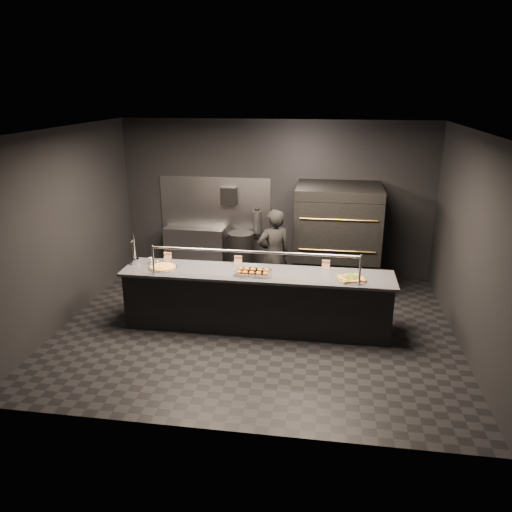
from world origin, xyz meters
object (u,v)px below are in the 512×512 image
(towel_dispenser, at_px, (229,196))
(service_counter, at_px, (257,300))
(slider_tray_b, at_px, (256,272))
(prep_shelf, at_px, (195,250))
(round_pizza, at_px, (163,267))
(trash_bin, at_px, (241,254))
(beer_tap, at_px, (134,254))
(worker, at_px, (274,255))
(slider_tray_a, at_px, (249,272))
(square_pizza, at_px, (351,279))
(fire_extinguisher, at_px, (257,222))
(pizza_oven, at_px, (337,237))

(towel_dispenser, bearing_deg, service_counter, -69.37)
(towel_dispenser, xyz_separation_m, slider_tray_b, (0.90, -2.47, -0.60))
(prep_shelf, distance_m, towel_dispenser, 1.31)
(round_pizza, height_order, trash_bin, round_pizza)
(beer_tap, bearing_deg, worker, 27.16)
(slider_tray_b, relative_size, worker, 0.31)
(slider_tray_b, bearing_deg, beer_tap, 175.15)
(slider_tray_a, xyz_separation_m, square_pizza, (1.50, -0.03, -0.01))
(service_counter, distance_m, prep_shelf, 2.82)
(slider_tray_b, distance_m, square_pizza, 1.40)
(slider_tray_b, bearing_deg, service_counter, 89.82)
(fire_extinguisher, relative_size, square_pizza, 1.14)
(fire_extinguisher, xyz_separation_m, trash_bin, (-0.29, -0.18, -0.62))
(pizza_oven, height_order, towel_dispenser, pizza_oven)
(towel_dispenser, xyz_separation_m, trash_bin, (0.26, -0.17, -1.11))
(trash_bin, distance_m, worker, 1.37)
(prep_shelf, relative_size, towel_dispenser, 3.43)
(service_counter, height_order, slider_tray_a, service_counter)
(slider_tray_b, bearing_deg, square_pizza, -0.97)
(pizza_oven, relative_size, square_pizza, 4.30)
(fire_extinguisher, distance_m, round_pizza, 2.68)
(trash_bin, bearing_deg, round_pizza, -109.68)
(prep_shelf, xyz_separation_m, beer_tap, (-0.35, -2.23, 0.63))
(round_pizza, bearing_deg, worker, 37.07)
(pizza_oven, relative_size, worker, 1.18)
(prep_shelf, distance_m, worker, 2.12)
(slider_tray_a, xyz_separation_m, trash_bin, (-0.54, 2.29, -0.51))
(prep_shelf, bearing_deg, slider_tray_b, -56.32)
(service_counter, bearing_deg, pizza_oven, 57.73)
(prep_shelf, relative_size, fire_extinguisher, 2.38)
(service_counter, xyz_separation_m, beer_tap, (-1.95, 0.09, 0.61))
(towel_dispenser, height_order, fire_extinguisher, towel_dispenser)
(slider_tray_a, bearing_deg, worker, 79.47)
(square_pizza, height_order, worker, worker)
(round_pizza, bearing_deg, pizza_oven, 36.21)
(service_counter, xyz_separation_m, square_pizza, (1.40, -0.10, 0.47))
(slider_tray_b, distance_m, worker, 1.24)
(trash_bin, bearing_deg, service_counter, -73.88)
(service_counter, xyz_separation_m, fire_extinguisher, (-0.35, 2.40, 0.60))
(round_pizza, bearing_deg, trash_bin, 70.32)
(service_counter, bearing_deg, slider_tray_a, -145.05)
(round_pizza, xyz_separation_m, trash_bin, (0.81, 2.26, -0.50))
(service_counter, xyz_separation_m, slider_tray_a, (-0.10, -0.07, 0.48))
(beer_tap, relative_size, slider_tray_a, 1.14)
(prep_shelf, xyz_separation_m, slider_tray_a, (1.50, -2.39, 0.50))
(fire_extinguisher, height_order, round_pizza, fire_extinguisher)
(prep_shelf, bearing_deg, round_pizza, -86.36)
(beer_tap, relative_size, trash_bin, 0.63)
(service_counter, relative_size, round_pizza, 9.13)
(beer_tap, height_order, worker, worker)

